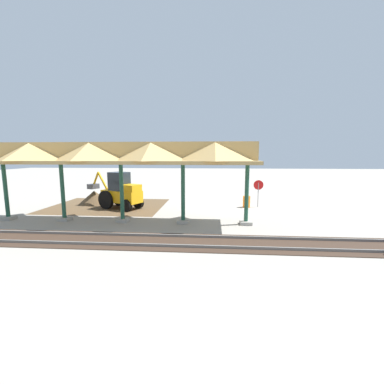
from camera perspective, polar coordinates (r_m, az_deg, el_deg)
ground_plane at (r=20.50m, az=6.91°, el=-3.44°), size 120.00×120.00×0.00m
dirt_work_zone at (r=22.13m, az=-18.20°, el=-2.93°), size 9.04×7.00×0.01m
platform_canopy at (r=16.14m, az=-15.66°, el=8.08°), size 16.34×3.20×4.90m
rail_tracks at (r=12.40m, az=8.57°, el=-11.15°), size 60.00×2.58×0.15m
stop_sign at (r=20.97m, az=14.53°, el=0.90°), size 0.76×0.08×2.16m
backhoe at (r=20.67m, az=-15.66°, el=-0.02°), size 5.07×3.24×2.82m
dirt_mound at (r=23.53m, az=-20.80°, el=-2.42°), size 5.16×5.16×2.23m
traffic_barrel at (r=20.81m, az=12.01°, el=-2.13°), size 0.56×0.56×0.90m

